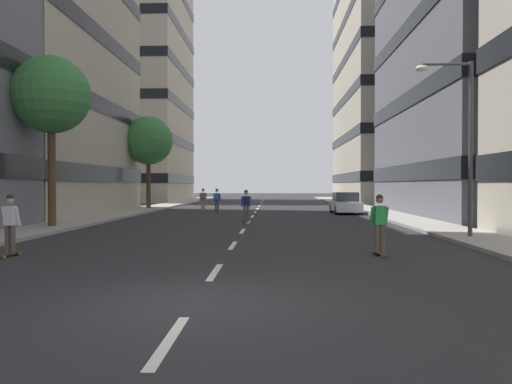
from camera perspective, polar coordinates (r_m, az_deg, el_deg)
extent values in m
plane|color=#28282B|center=(35.44, -0.15, -2.46)|extent=(162.27, 162.27, 0.00)
cube|color=#9E9991|center=(40.14, -12.85, -1.99)|extent=(2.54, 74.38, 0.14)
cube|color=#9E9991|center=(39.52, 13.16, -2.04)|extent=(2.54, 74.38, 0.14)
cube|color=silver|center=(6.78, -10.19, -16.78)|extent=(0.16, 2.20, 0.01)
cube|color=silver|center=(11.58, -4.85, -9.35)|extent=(0.16, 2.20, 0.01)
cube|color=silver|center=(16.49, -2.74, -6.28)|extent=(0.16, 2.20, 0.01)
cube|color=silver|center=(21.45, -1.61, -4.62)|extent=(0.16, 2.20, 0.01)
cube|color=silver|center=(26.42, -0.91, -3.59)|extent=(0.16, 2.20, 0.01)
cube|color=silver|center=(31.41, -0.43, -2.88)|extent=(0.16, 2.20, 0.01)
cube|color=silver|center=(36.39, -0.09, -2.37)|extent=(0.16, 2.20, 0.01)
cube|color=silver|center=(41.38, 0.18, -1.98)|extent=(0.16, 2.20, 0.01)
cube|color=silver|center=(46.37, 0.38, -1.67)|extent=(0.16, 2.20, 0.01)
cube|color=silver|center=(51.37, 0.55, -1.42)|extent=(0.16, 2.20, 0.01)
cube|color=silver|center=(56.36, 0.68, -1.22)|extent=(0.16, 2.20, 0.01)
cube|color=silver|center=(61.36, 0.80, -1.05)|extent=(0.16, 2.20, 0.01)
cube|color=silver|center=(66.35, 0.90, -0.91)|extent=(0.16, 2.20, 0.01)
cube|color=#BCB29E|center=(65.87, -15.80, 13.25)|extent=(16.19, 17.12, 32.44)
cube|color=black|center=(64.33, -15.75, 1.48)|extent=(16.31, 17.24, 1.10)
cube|color=black|center=(64.55, -15.77, 5.59)|extent=(16.31, 17.24, 1.10)
cube|color=black|center=(65.10, -15.79, 9.66)|extent=(16.31, 17.24, 1.10)
cube|color=black|center=(65.97, -15.80, 13.64)|extent=(16.31, 17.24, 1.10)
cube|color=black|center=(67.15, -15.82, 17.50)|extent=(16.31, 17.24, 1.10)
cube|color=#BCB29E|center=(65.30, 17.62, 14.16)|extent=(16.19, 23.15, 34.23)
cube|color=black|center=(63.54, 17.56, 1.62)|extent=(16.31, 23.27, 1.10)
cube|color=black|center=(63.80, 17.58, 6.01)|extent=(16.31, 23.27, 1.10)
cube|color=black|center=(64.42, 17.60, 10.35)|extent=(16.31, 23.27, 1.10)
cube|color=black|center=(65.41, 17.62, 14.58)|extent=(16.31, 23.27, 1.10)
cube|color=black|center=(66.74, 17.64, 18.66)|extent=(16.31, 23.27, 1.10)
cube|color=silver|center=(35.20, 10.45, -1.63)|extent=(1.80, 4.40, 0.70)
cube|color=#2D3338|center=(35.03, 10.49, -0.55)|extent=(1.60, 2.10, 0.64)
cylinder|color=black|center=(36.54, 8.87, -1.87)|extent=(0.22, 0.64, 0.64)
cylinder|color=black|center=(36.76, 11.35, -1.86)|extent=(0.22, 0.64, 0.64)
cylinder|color=black|center=(33.66, 9.46, -2.10)|extent=(0.22, 0.64, 0.64)
cylinder|color=black|center=(33.91, 12.14, -2.09)|extent=(0.22, 0.64, 0.64)
cylinder|color=#4C3823|center=(40.98, -12.53, 1.08)|extent=(0.36, 0.36, 4.17)
sphere|color=#387A3D|center=(41.14, -12.55, 5.93)|extent=(4.00, 4.00, 4.00)
cylinder|color=#4C3823|center=(24.49, -22.90, 1.99)|extent=(0.36, 0.36, 4.85)
sphere|color=#387A3D|center=(24.84, -22.95, 10.49)|extent=(3.58, 3.58, 3.58)
cylinder|color=#3F3F44|center=(19.77, 23.94, 4.66)|extent=(0.16, 0.16, 6.50)
cylinder|color=#3F3F44|center=(19.92, 21.52, 13.82)|extent=(1.80, 0.10, 0.10)
ellipsoid|color=silver|center=(19.61, 18.96, 13.59)|extent=(0.50, 0.30, 0.24)
cube|color=brown|center=(37.44, -6.24, -2.16)|extent=(0.31, 0.92, 0.02)
cylinder|color=#D8BF4C|center=(37.77, -6.23, -2.21)|extent=(0.19, 0.09, 0.07)
cylinder|color=#D8BF4C|center=(37.13, -6.25, -2.26)|extent=(0.19, 0.09, 0.07)
cylinder|color=tan|center=(37.43, -6.38, -1.53)|extent=(0.16, 0.16, 0.80)
cylinder|color=tan|center=(37.42, -6.10, -1.53)|extent=(0.16, 0.16, 0.80)
cube|color=red|center=(37.40, -6.24, -0.50)|extent=(0.34, 0.24, 0.55)
cylinder|color=red|center=(37.46, -6.58, -0.54)|extent=(0.12, 0.24, 0.55)
cylinder|color=red|center=(37.45, -5.90, -0.54)|extent=(0.12, 0.24, 0.55)
sphere|color=beige|center=(37.41, -6.24, 0.20)|extent=(0.22, 0.22, 0.22)
sphere|color=black|center=(37.41, -6.24, 0.27)|extent=(0.21, 0.21, 0.21)
cube|color=#3F72BF|center=(37.22, -6.25, -0.46)|extent=(0.28, 0.19, 0.40)
cube|color=brown|center=(26.28, -1.17, -3.44)|extent=(0.39, 0.92, 0.02)
cylinder|color=#D8BF4C|center=(26.59, -1.28, -3.49)|extent=(0.19, 0.11, 0.07)
cylinder|color=#D8BF4C|center=(25.96, -1.06, -3.60)|extent=(0.19, 0.11, 0.07)
cylinder|color=#594C47|center=(26.23, -1.37, -2.55)|extent=(0.17, 0.17, 0.80)
cylinder|color=#594C47|center=(26.26, -0.98, -2.54)|extent=(0.17, 0.17, 0.80)
cube|color=blue|center=(26.22, -1.17, -1.07)|extent=(0.35, 0.26, 0.55)
cylinder|color=blue|center=(26.23, -1.66, -1.13)|extent=(0.14, 0.24, 0.55)
cylinder|color=blue|center=(26.30, -0.71, -1.13)|extent=(0.14, 0.24, 0.55)
sphere|color=tan|center=(26.22, -1.18, -0.08)|extent=(0.22, 0.22, 0.22)
sphere|color=black|center=(26.22, -1.18, 0.03)|extent=(0.21, 0.21, 0.21)
cube|color=black|center=(26.04, -1.11, -1.02)|extent=(0.29, 0.21, 0.40)
cube|color=brown|center=(35.53, -4.63, -2.32)|extent=(0.35, 0.92, 0.02)
cylinder|color=#D8BF4C|center=(35.84, -4.48, -2.37)|extent=(0.19, 0.10, 0.07)
cylinder|color=#D8BF4C|center=(35.23, -4.78, -2.43)|extent=(0.19, 0.10, 0.07)
cylinder|color=#594C47|center=(35.54, -4.77, -1.66)|extent=(0.16, 0.16, 0.80)
cylinder|color=#594C47|center=(35.48, -4.49, -1.66)|extent=(0.16, 0.16, 0.80)
cube|color=blue|center=(35.49, -4.63, -0.57)|extent=(0.35, 0.25, 0.55)
cylinder|color=blue|center=(35.60, -4.95, -0.61)|extent=(0.13, 0.24, 0.55)
cylinder|color=blue|center=(35.47, -4.27, -0.61)|extent=(0.13, 0.24, 0.55)
sphere|color=beige|center=(35.50, -4.62, 0.16)|extent=(0.22, 0.22, 0.22)
sphere|color=black|center=(35.50, -4.62, 0.25)|extent=(0.21, 0.21, 0.21)
cube|color=#3F72BF|center=(35.31, -4.72, -0.53)|extent=(0.28, 0.20, 0.40)
cube|color=brown|center=(14.62, 14.34, -6.92)|extent=(0.35, 0.92, 0.02)
cylinder|color=#D8BF4C|center=(14.92, 13.88, -6.95)|extent=(0.19, 0.10, 0.07)
cylinder|color=#D8BF4C|center=(14.33, 14.82, -7.27)|extent=(0.19, 0.10, 0.07)
cylinder|color=#594C47|center=(14.53, 14.01, -5.33)|extent=(0.16, 0.16, 0.80)
cylinder|color=#594C47|center=(14.60, 14.67, -5.30)|extent=(0.16, 0.16, 0.80)
cube|color=green|center=(14.51, 14.36, -2.67)|extent=(0.35, 0.25, 0.55)
cylinder|color=green|center=(14.48, 13.47, -2.78)|extent=(0.13, 0.24, 0.55)
cylinder|color=green|center=(14.64, 15.08, -2.75)|extent=(0.13, 0.24, 0.55)
sphere|color=#997051|center=(14.51, 14.33, -0.87)|extent=(0.22, 0.22, 0.22)
sphere|color=black|center=(14.51, 14.33, -0.67)|extent=(0.21, 0.21, 0.21)
cube|color=brown|center=(15.66, -26.95, -6.47)|extent=(0.34, 0.92, 0.02)
cylinder|color=#D8BF4C|center=(15.91, -26.24, -6.52)|extent=(0.19, 0.10, 0.07)
cylinder|color=#D8BF4C|center=(15.41, -27.69, -6.77)|extent=(0.19, 0.10, 0.07)
cylinder|color=#594C47|center=(15.67, -27.22, -4.95)|extent=(0.16, 0.16, 0.80)
cylinder|color=#594C47|center=(15.56, -26.70, -4.99)|extent=(0.16, 0.16, 0.80)
cube|color=white|center=(15.56, -26.98, -2.50)|extent=(0.35, 0.25, 0.55)
cylinder|color=white|center=(15.73, -27.50, -2.56)|extent=(0.12, 0.24, 0.55)
cylinder|color=white|center=(15.47, -26.22, -2.61)|extent=(0.12, 0.24, 0.55)
sphere|color=tan|center=(15.55, -26.94, -0.82)|extent=(0.22, 0.22, 0.22)
sphere|color=black|center=(15.55, -26.94, -0.64)|extent=(0.21, 0.21, 0.21)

